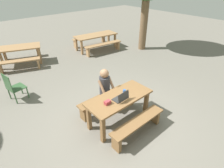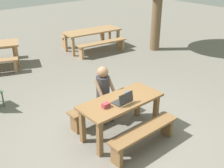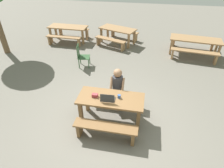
{
  "view_description": "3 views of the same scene",
  "coord_description": "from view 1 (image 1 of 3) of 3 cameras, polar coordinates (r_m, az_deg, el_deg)",
  "views": [
    {
      "loc": [
        -2.48,
        -2.57,
        3.3
      ],
      "look_at": [
        -0.02,
        0.25,
        1.02
      ],
      "focal_mm": 28.92,
      "sensor_mm": 36.0,
      "label": 1
    },
    {
      "loc": [
        -3.1,
        -3.38,
        3.3
      ],
      "look_at": [
        -0.02,
        0.25,
        1.02
      ],
      "focal_mm": 43.76,
      "sensor_mm": 36.0,
      "label": 2
    },
    {
      "loc": [
        0.73,
        -3.61,
        3.76
      ],
      "look_at": [
        -0.02,
        0.25,
        1.02
      ],
      "focal_mm": 30.17,
      "sensor_mm": 36.0,
      "label": 3
    }
  ],
  "objects": [
    {
      "name": "picnic_table_front",
      "position": [
        4.45,
        2.29,
        -5.39
      ],
      "size": [
        1.68,
        0.73,
        0.77
      ],
      "color": "brown",
      "rests_on": "ground"
    },
    {
      "name": "bench_rear_north",
      "position": [
        10.08,
        -7.09,
        14.04
      ],
      "size": [
        1.93,
        0.53,
        0.46
      ],
      "rotation": [
        0.0,
        0.0,
        -0.12
      ],
      "color": "#9E754C",
      "rests_on": "ground"
    },
    {
      "name": "ground_plane",
      "position": [
        4.86,
        2.13,
        -11.45
      ],
      "size": [
        30.0,
        30.0,
        0.0
      ],
      "primitive_type": "plane",
      "color": "slate"
    },
    {
      "name": "coffee_mug",
      "position": [
        4.49,
        3.95,
        -2.32
      ],
      "size": [
        0.08,
        0.08,
        0.09
      ],
      "color": "#335693",
      "rests_on": "picnic_table_front"
    },
    {
      "name": "small_pouch",
      "position": [
        4.11,
        -1.44,
        -5.84
      ],
      "size": [
        0.15,
        0.1,
        0.09
      ],
      "color": "#993338",
      "rests_on": "picnic_table_front"
    },
    {
      "name": "person_seated",
      "position": [
        4.81,
        -2.03,
        -1.0
      ],
      "size": [
        0.39,
        0.4,
        1.24
      ],
      "color": "#333847",
      "rests_on": "ground"
    },
    {
      "name": "bench_mid_south",
      "position": [
        8.01,
        -27.27,
        5.92
      ],
      "size": [
        1.58,
        0.83,
        0.44
      ],
      "rotation": [
        0.0,
        0.0,
        -0.36
      ],
      "color": "#9E754C",
      "rests_on": "ground"
    },
    {
      "name": "bench_rear_south",
      "position": [
        8.91,
        -2.73,
        11.93
      ],
      "size": [
        1.93,
        0.53,
        0.46
      ],
      "rotation": [
        0.0,
        0.0,
        -0.12
      ],
      "color": "#9E754C",
      "rests_on": "ground"
    },
    {
      "name": "plastic_chair",
      "position": [
        6.07,
        -28.77,
        -0.79
      ],
      "size": [
        0.51,
        0.51,
        0.9
      ],
      "rotation": [
        0.0,
        0.0,
        1.76
      ],
      "color": "#335933",
      "rests_on": "ground"
    },
    {
      "name": "bench_near",
      "position": [
        4.33,
        8.14,
        -12.56
      ],
      "size": [
        1.53,
        0.3,
        0.44
      ],
      "color": "brown",
      "rests_on": "ground"
    },
    {
      "name": "bench_far",
      "position": [
        5.03,
        -2.8,
        -5.01
      ],
      "size": [
        1.53,
        0.3,
        0.44
      ],
      "color": "brown",
      "rests_on": "ground"
    },
    {
      "name": "bench_mid_north",
      "position": [
        9.29,
        -26.81,
        9.26
      ],
      "size": [
        1.58,
        0.83,
        0.44
      ],
      "rotation": [
        0.0,
        0.0,
        -0.36
      ],
      "color": "#9E754C",
      "rests_on": "ground"
    },
    {
      "name": "picnic_table_mid",
      "position": [
        8.55,
        -27.53,
        9.63
      ],
      "size": [
        1.92,
        1.37,
        0.76
      ],
      "rotation": [
        0.0,
        0.0,
        -0.36
      ],
      "color": "#9E754C",
      "rests_on": "ground"
    },
    {
      "name": "picnic_table_rear",
      "position": [
        9.4,
        -5.12,
        14.69
      ],
      "size": [
        2.2,
        1.06,
        0.73
      ],
      "rotation": [
        0.0,
        0.0,
        -0.12
      ],
      "color": "#9E754C",
      "rests_on": "ground"
    },
    {
      "name": "laptop",
      "position": [
        4.24,
        2.93,
        -4.35
      ],
      "size": [
        0.36,
        0.27,
        0.23
      ],
      "rotation": [
        0.0,
        0.0,
        3.2
      ],
      "color": "#2D2D2D",
      "rests_on": "picnic_table_front"
    }
  ]
}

